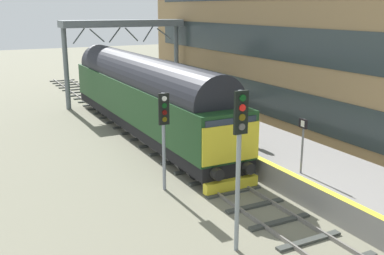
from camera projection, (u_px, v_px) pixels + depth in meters
The scene contains 9 objects.
ground_plane at pixel (192, 165), 21.63m from camera, with size 140.00×140.00×0.00m, color gray.
track_main at pixel (192, 164), 21.62m from camera, with size 2.50×60.00×0.15m.
station_platform at pixel (254, 145), 23.10m from camera, with size 4.00×44.00×1.01m.
diesel_locomotive at pixel (143, 93), 26.36m from camera, with size 2.74×19.84×4.68m.
signal_post_mid at pixel (239, 150), 13.21m from camera, with size 0.44×0.22×5.03m.
signal_post_far at pixel (164, 128), 18.07m from camera, with size 0.44×0.22×4.06m.
platform_number_sign at pixel (303, 138), 17.42m from camera, with size 0.10×0.44×2.18m.
waiting_passenger at pixel (249, 124), 21.31m from camera, with size 0.44×0.48×1.64m.
overhead_footbridge at pixel (123, 29), 34.27m from camera, with size 9.30×2.00×6.42m.
Camera 1 is at (-9.36, -18.18, 7.27)m, focal length 42.36 mm.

